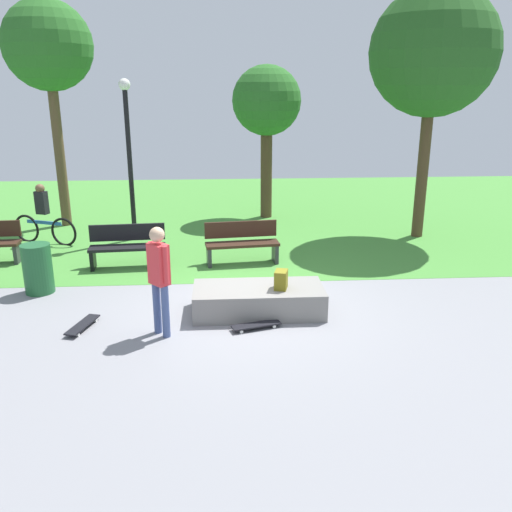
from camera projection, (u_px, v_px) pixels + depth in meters
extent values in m
plane|color=gray|center=(244.00, 308.00, 9.45)|extent=(28.00, 28.00, 0.00)
cube|color=#478C38|center=(233.00, 212.00, 16.72)|extent=(26.60, 12.72, 0.01)
cube|color=gray|center=(258.00, 300.00, 9.20)|extent=(2.23, 1.01, 0.46)
cube|color=olive|center=(281.00, 280.00, 9.02)|extent=(0.26, 0.32, 0.32)
cylinder|color=#3F5184|center=(157.00, 308.00, 8.39)|extent=(0.12, 0.12, 0.85)
cylinder|color=#3F5184|center=(166.00, 311.00, 8.24)|extent=(0.12, 0.12, 0.85)
cube|color=red|center=(159.00, 264.00, 8.09)|extent=(0.36, 0.37, 0.64)
cylinder|color=red|center=(152.00, 260.00, 8.20)|extent=(0.09, 0.09, 0.59)
cylinder|color=red|center=(165.00, 265.00, 7.97)|extent=(0.09, 0.09, 0.59)
sphere|color=tan|center=(157.00, 235.00, 7.95)|extent=(0.23, 0.23, 0.23)
cube|color=black|center=(256.00, 325.00, 8.62)|extent=(0.82, 0.42, 0.02)
cylinder|color=silver|center=(241.00, 332.00, 8.47)|extent=(0.06, 0.04, 0.06)
cylinder|color=silver|center=(238.00, 328.00, 8.61)|extent=(0.06, 0.04, 0.06)
cylinder|color=silver|center=(274.00, 327.00, 8.65)|extent=(0.06, 0.04, 0.06)
cylinder|color=silver|center=(271.00, 323.00, 8.79)|extent=(0.06, 0.04, 0.06)
cube|color=black|center=(83.00, 325.00, 8.63)|extent=(0.42, 0.82, 0.02)
cylinder|color=silver|center=(87.00, 319.00, 8.92)|extent=(0.04, 0.06, 0.06)
cylinder|color=silver|center=(96.00, 320.00, 8.88)|extent=(0.04, 0.06, 0.06)
cylinder|color=silver|center=(69.00, 334.00, 8.40)|extent=(0.04, 0.06, 0.06)
cylinder|color=silver|center=(78.00, 335.00, 8.36)|extent=(0.04, 0.06, 0.06)
cube|color=black|center=(127.00, 248.00, 11.45)|extent=(1.63, 0.56, 0.06)
cube|color=black|center=(127.00, 232.00, 11.57)|extent=(1.60, 0.18, 0.36)
cube|color=black|center=(163.00, 256.00, 11.61)|extent=(0.11, 0.40, 0.45)
cube|color=black|center=(93.00, 259.00, 11.42)|extent=(0.11, 0.40, 0.45)
cube|color=#331E14|center=(242.00, 244.00, 11.70)|extent=(1.64, 0.62, 0.06)
cube|color=#331E14|center=(241.00, 229.00, 11.82)|extent=(1.60, 0.24, 0.36)
cube|color=#2D2D33|center=(275.00, 252.00, 11.89)|extent=(0.12, 0.40, 0.45)
cube|color=#2D2D33|center=(209.00, 256.00, 11.64)|extent=(0.12, 0.40, 0.45)
cube|color=#2D2D33|center=(18.00, 253.00, 11.86)|extent=(0.10, 0.40, 0.45)
cylinder|color=#4C3823|center=(266.00, 171.00, 15.72)|extent=(0.34, 0.34, 2.78)
sphere|color=#286623|center=(267.00, 100.00, 15.12)|extent=(1.96, 1.96, 1.96)
cylinder|color=brown|center=(59.00, 152.00, 14.57)|extent=(0.27, 0.27, 4.07)
sphere|color=#286623|center=(48.00, 45.00, 13.76)|extent=(2.29, 2.29, 2.29)
cylinder|color=#4C3823|center=(423.00, 167.00, 13.50)|extent=(0.28, 0.28, 3.61)
sphere|color=#23561E|center=(434.00, 52.00, 12.69)|extent=(3.04, 3.04, 3.04)
cylinder|color=black|center=(130.00, 168.00, 13.20)|extent=(0.12, 0.12, 3.67)
sphere|color=silver|center=(124.00, 84.00, 12.61)|extent=(0.28, 0.28, 0.28)
cylinder|color=#1E592D|center=(38.00, 269.00, 10.04)|extent=(0.54, 0.54, 0.94)
torus|color=black|center=(27.00, 229.00, 13.46)|extent=(0.69, 0.32, 0.72)
torus|color=black|center=(64.00, 232.00, 13.14)|extent=(0.69, 0.32, 0.72)
cube|color=#2659A5|center=(44.00, 223.00, 13.24)|extent=(0.94, 0.40, 0.08)
cube|color=black|center=(42.00, 203.00, 13.09)|extent=(0.33, 0.27, 0.56)
sphere|color=brown|center=(40.00, 188.00, 12.98)|extent=(0.22, 0.22, 0.22)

